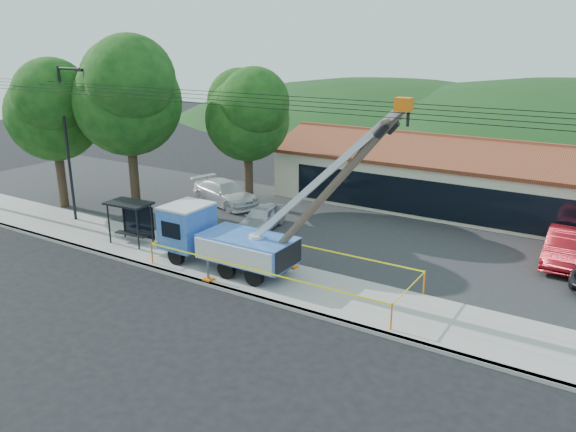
# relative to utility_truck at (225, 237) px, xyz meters

# --- Properties ---
(ground) EXTENTS (120.00, 120.00, 0.00)m
(ground) POSITION_rel_utility_truck_xyz_m (1.83, -3.94, -1.63)
(ground) COLOR black
(ground) RESTS_ON ground
(curb) EXTENTS (60.00, 0.25, 0.15)m
(curb) POSITION_rel_utility_truck_xyz_m (1.83, -1.84, -1.55)
(curb) COLOR #AFABA4
(curb) RESTS_ON ground
(sidewalk) EXTENTS (60.00, 4.00, 0.15)m
(sidewalk) POSITION_rel_utility_truck_xyz_m (1.83, 0.06, -1.55)
(sidewalk) COLOR #AFABA4
(sidewalk) RESTS_ON ground
(parking_lot) EXTENTS (60.00, 12.00, 0.10)m
(parking_lot) POSITION_rel_utility_truck_xyz_m (1.83, 8.06, -1.58)
(parking_lot) COLOR #28282B
(parking_lot) RESTS_ON ground
(strip_mall) EXTENTS (22.50, 8.53, 4.67)m
(strip_mall) POSITION_rel_utility_truck_xyz_m (5.83, 16.04, 0.26)
(strip_mall) COLOR beige
(strip_mall) RESTS_ON ground
(streetlight) EXTENTS (2.13, 0.22, 9.00)m
(streetlight) POSITION_rel_utility_truck_xyz_m (-11.95, 1.06, 3.68)
(streetlight) COLOR black
(streetlight) RESTS_ON ground
(tree_west_near) EXTENTS (7.56, 6.72, 10.80)m
(tree_west_near) POSITION_rel_utility_truck_xyz_m (-10.17, 4.06, 5.90)
(tree_west_near) COLOR #332316
(tree_west_near) RESTS_ON ground
(tree_west_far) EXTENTS (6.84, 6.08, 9.48)m
(tree_west_far) POSITION_rel_utility_truck_xyz_m (-15.17, 2.56, 4.92)
(tree_west_far) COLOR #332316
(tree_west_far) RESTS_ON ground
(tree_lot) EXTENTS (6.30, 5.60, 8.94)m
(tree_lot) POSITION_rel_utility_truck_xyz_m (-5.17, 9.06, 4.59)
(tree_lot) COLOR #332316
(tree_lot) RESTS_ON ground
(hill_west) EXTENTS (78.40, 56.00, 28.00)m
(hill_west) POSITION_rel_utility_truck_xyz_m (-13.17, 51.06, -1.63)
(hill_west) COLOR #173914
(hill_west) RESTS_ON ground
(power_lines) EXTENTS (60.00, 1.42, 8.21)m
(power_lines) POSITION_rel_utility_truck_xyz_m (-16.62, -0.13, 3.02)
(power_lines) COLOR brown
(power_lines) RESTS_ON ground
(utility_truck) EXTENTS (12.02, 3.65, 8.33)m
(utility_truck) POSITION_rel_utility_truck_xyz_m (0.00, 0.00, 0.00)
(utility_truck) COLOR black
(utility_truck) RESTS_ON ground
(leaning_pole) EXTENTS (7.05, 1.88, 8.30)m
(leaning_pole) POSITION_rel_utility_truck_xyz_m (5.34, 0.18, 2.98)
(leaning_pole) COLOR brown
(leaning_pole) RESTS_ON ground
(bus_shelter) EXTENTS (2.42, 1.59, 2.24)m
(bus_shelter) POSITION_rel_utility_truck_xyz_m (-6.25, 0.12, 0.15)
(bus_shelter) COLOR black
(bus_shelter) RESTS_ON ground
(caution_tape) EXTENTS (12.22, 3.67, 1.06)m
(caution_tape) POSITION_rel_utility_truck_xyz_m (2.85, 0.27, -0.68)
(caution_tape) COLOR orange
(caution_tape) RESTS_ON ground
(car_silver) EXTENTS (2.29, 4.26, 1.38)m
(car_silver) POSITION_rel_utility_truck_xyz_m (-1.77, 5.58, -1.63)
(car_silver) COLOR silver
(car_silver) RESTS_ON ground
(car_red) EXTENTS (1.80, 4.90, 1.60)m
(car_red) POSITION_rel_utility_truck_xyz_m (13.46, 9.15, -1.63)
(car_red) COLOR maroon
(car_red) RESTS_ON ground
(car_white) EXTENTS (5.76, 3.59, 1.56)m
(car_white) POSITION_rel_utility_truck_xyz_m (-6.61, 8.43, -1.63)
(car_white) COLOR white
(car_white) RESTS_ON ground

